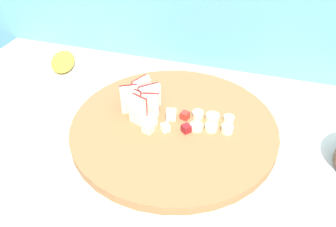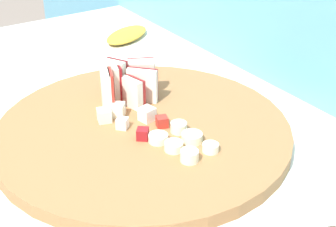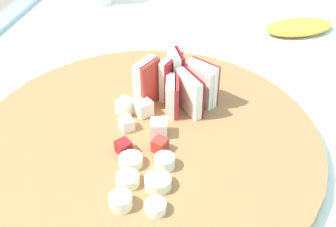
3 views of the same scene
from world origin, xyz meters
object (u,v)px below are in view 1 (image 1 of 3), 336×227
object	(u,v)px
cutting_board	(174,127)
apple_wedge_fan	(140,99)
apple_dice_pile	(164,121)
banana_slice_rows	(212,122)
banana_peel	(63,61)

from	to	relation	value
cutting_board	apple_wedge_fan	size ratio (longest dim) A/B	3.97
apple_dice_pile	cutting_board	bearing A→B (deg)	32.86
apple_wedge_fan	apple_dice_pile	distance (m)	0.08
cutting_board	apple_dice_pile	world-z (taller)	apple_dice_pile
cutting_board	apple_dice_pile	xyz separation A→B (m)	(-0.02, -0.01, 0.02)
banana_slice_rows	banana_peel	xyz separation A→B (m)	(-0.46, 0.17, -0.02)
cutting_board	banana_slice_rows	distance (m)	0.08
apple_wedge_fan	banana_peel	world-z (taller)	apple_wedge_fan
apple_wedge_fan	apple_dice_pile	world-z (taller)	apple_wedge_fan
apple_dice_pile	apple_wedge_fan	bearing A→B (deg)	151.68
banana_slice_rows	banana_peel	distance (m)	0.48
cutting_board	apple_wedge_fan	bearing A→B (deg)	164.46
cutting_board	apple_dice_pile	bearing A→B (deg)	-147.14
apple_dice_pile	banana_slice_rows	size ratio (longest dim) A/B	1.12
cutting_board	banana_peel	bearing A→B (deg)	154.09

